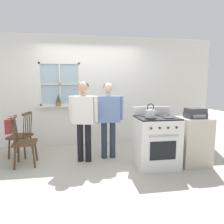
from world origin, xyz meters
TOP-DOWN VIEW (x-y plane):
  - ground_plane at (0.00, 0.00)m, footprint 16.00×16.00m
  - wall_back at (0.03, 1.40)m, footprint 6.40×0.16m
  - chair_by_window at (-1.30, 0.17)m, footprint 0.44×0.46m
  - chair_near_wall at (-1.49, 0.69)m, footprint 0.47×0.48m
  - person_elderly_left at (-0.19, 0.18)m, footprint 0.57×0.30m
  - person_teen_center at (0.31, 0.31)m, footprint 0.61×0.22m
  - stove at (1.12, -0.25)m, footprint 0.75×0.68m
  - kettle at (0.96, -0.38)m, footprint 0.21×0.17m
  - potted_plant at (-0.77, 1.31)m, footprint 0.12×0.12m
  - handbag at (-1.54, 0.15)m, footprint 0.20×0.23m
  - side_counter at (1.85, -0.28)m, footprint 0.55×0.50m
  - stereo at (1.85, -0.30)m, footprint 0.34×0.29m

SIDE VIEW (x-z plane):
  - ground_plane at x=0.00m, z-range 0.00..0.00m
  - chair_by_window at x=-1.30m, z-range -0.04..0.90m
  - chair_near_wall at x=-1.49m, z-range -0.04..0.90m
  - side_counter at x=1.85m, z-range 0.00..0.90m
  - stove at x=1.12m, z-range -0.07..1.01m
  - handbag at x=-1.54m, z-range 0.62..0.92m
  - person_teen_center at x=0.31m, z-range 0.17..1.71m
  - person_elderly_left at x=-0.19m, z-range 0.17..1.74m
  - stereo at x=1.85m, z-range 0.90..1.08m
  - kettle at x=0.96m, z-range 0.90..1.15m
  - potted_plant at x=-0.77m, z-range 0.96..1.26m
  - wall_back at x=0.03m, z-range -0.01..2.69m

